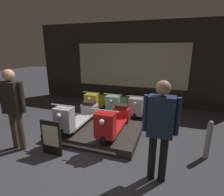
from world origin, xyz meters
TOP-DOWN VIEW (x-y plane):
  - ground_plane at (0.00, 0.00)m, footprint 30.00×30.00m
  - shop_wall_back at (0.00, 4.11)m, footprint 8.04×0.09m
  - display_platform at (-0.14, 1.02)m, footprint 2.24×1.59m
  - scooter_display_left at (-0.65, 0.98)m, footprint 0.61×1.72m
  - scooter_display_right at (0.36, 0.98)m, footprint 0.61×1.72m
  - scooter_backrow_0 at (-0.93, 3.01)m, footprint 0.61×1.72m
  - scooter_backrow_1 at (-0.16, 3.01)m, footprint 0.61×1.72m
  - scooter_backrow_2 at (0.61, 3.01)m, footprint 0.61×1.72m
  - person_left_browsing at (-1.55, -0.12)m, footprint 0.59×0.24m
  - person_right_browsing at (1.50, -0.12)m, footprint 0.57×0.23m
  - price_sign_board at (-0.69, -0.08)m, footprint 0.47×0.04m
  - street_bollard at (2.42, 0.85)m, footprint 0.11×0.11m

SIDE VIEW (x-z plane):
  - ground_plane at x=0.00m, z-range 0.00..0.00m
  - display_platform at x=-0.14m, z-range 0.00..0.21m
  - scooter_backrow_0 at x=-0.93m, z-range -0.09..0.69m
  - scooter_backrow_1 at x=-0.16m, z-range -0.09..0.69m
  - scooter_backrow_2 at x=0.61m, z-range -0.09..0.69m
  - price_sign_board at x=-0.69m, z-range 0.00..0.78m
  - street_bollard at x=2.42m, z-range 0.00..0.84m
  - scooter_display_left at x=-0.65m, z-range 0.11..0.90m
  - scooter_display_right at x=0.36m, z-range 0.11..0.90m
  - person_right_browsing at x=1.50m, z-range 0.16..1.91m
  - person_left_browsing at x=-1.55m, z-range 0.17..1.99m
  - shop_wall_back at x=0.00m, z-range 0.00..3.20m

